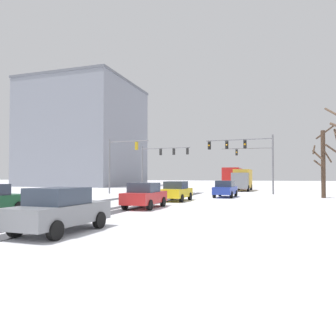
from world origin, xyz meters
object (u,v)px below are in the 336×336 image
Objects in this scene: traffic_signal_near_left at (120,156)px; box_truck_delivery at (242,179)px; traffic_signal_far_left at (161,157)px; bus_oncoming at (233,177)px; car_red_third at (145,195)px; office_building_far_left_block at (85,135)px; traffic_signal_near_right at (245,151)px; car_yellow_cab_second at (176,191)px; car_blue_lead at (225,189)px; car_grey_fifth at (60,210)px; traffic_signal_far_right at (258,159)px; bare_tree_sidewalk_far at (323,161)px.

traffic_signal_near_left reaches higher than box_truck_delivery.
traffic_signal_far_left is 14.09m from bus_oncoming.
office_building_far_left_block reaches higher than car_red_third.
traffic_signal_near_right is 14.29m from traffic_signal_near_left.
car_yellow_cab_second is 0.55× the size of box_truck_delivery.
bus_oncoming is at bearing 61.73° from traffic_signal_near_left.
traffic_signal_near_left is at bearing -136.09° from box_truck_delivery.
office_building_far_left_block is (-36.20, 24.86, 6.26)m from traffic_signal_near_right.
traffic_signal_far_left is 1.82× the size of car_yellow_cab_second.
car_grey_fifth is at bearing -97.79° from car_blue_lead.
car_blue_lead is at bearing 82.21° from car_grey_fifth.
traffic_signal_far_left is at bearing 103.35° from car_grey_fifth.
car_red_third is at bearing 93.05° from car_grey_fifth.
car_blue_lead is 6.77m from car_yellow_cab_second.
car_yellow_cab_second is at bearing -114.10° from traffic_signal_near_right.
car_yellow_cab_second is (-4.70, -10.50, -4.02)m from traffic_signal_near_right.
traffic_signal_near_right is 10.91m from box_truck_delivery.
box_truck_delivery is (0.33, 14.89, 0.82)m from car_blue_lead.
car_yellow_cab_second is (-5.58, -22.23, -3.68)m from traffic_signal_far_right.
bare_tree_sidewalk_far is at bearing -65.80° from traffic_signal_far_right.
traffic_signal_far_left is 1.09× the size of bare_tree_sidewalk_far.
traffic_signal_far_right is 39.89m from office_building_far_left_block.
car_grey_fifth is at bearing -95.14° from box_truck_delivery.
traffic_signal_near_left is 35.48m from office_building_far_left_block.
office_building_far_left_block is (-43.61, 27.67, 7.63)m from bare_tree_sidewalk_far.
bus_oncoming is at bearing 117.24° from bare_tree_sidewalk_far.
traffic_signal_near_right is 1.76× the size of car_grey_fifth.
car_grey_fifth is (9.68, -23.91, -3.55)m from traffic_signal_near_left.
traffic_signal_near_right is 0.33× the size of office_building_far_left_block.
car_grey_fifth is (-4.45, -26.00, -4.02)m from traffic_signal_near_right.
traffic_signal_far_right is at bearing 16.89° from traffic_signal_far_left.
car_blue_lead is 14.92m from box_truck_delivery.
car_red_third is at bearing -105.61° from car_blue_lead.
office_building_far_left_block is (-22.07, 26.96, 6.72)m from traffic_signal_near_left.
traffic_signal_far_right is 29.35m from car_red_third.
car_yellow_cab_second is 0.19× the size of office_building_far_left_block.
car_red_third is 0.99× the size of car_grey_fifth.
traffic_signal_far_left is 9.93m from traffic_signal_near_left.
car_grey_fifth is (0.49, -9.20, 0.00)m from car_red_third.
traffic_signal_near_right is 18.55m from bus_oncoming.
traffic_signal_near_right is 44.36m from office_building_far_left_block.
traffic_signal_far_right is 1.74× the size of car_grey_fifth.
traffic_signal_near_right is (12.44, -7.68, -0.01)m from traffic_signal_far_left.
box_truck_delivery is at bearing 88.72° from car_blue_lead.
car_grey_fifth is at bearing -67.96° from traffic_signal_near_left.
car_yellow_cab_second is at bearing 87.80° from car_red_third.
office_building_far_left_block is (-34.69, 29.39, 10.27)m from car_blue_lead.
bare_tree_sidewalk_far is (19.86, -10.49, -1.38)m from traffic_signal_far_left.
traffic_signal_near_left is 1.56× the size of car_grey_fifth.
bare_tree_sidewalk_far is (12.11, 7.70, 2.64)m from car_yellow_cab_second.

